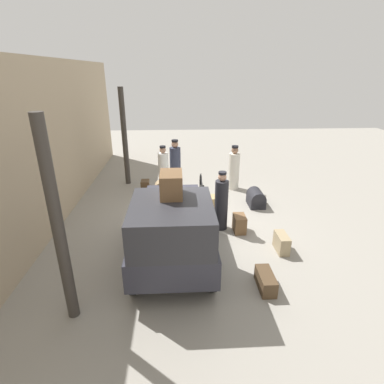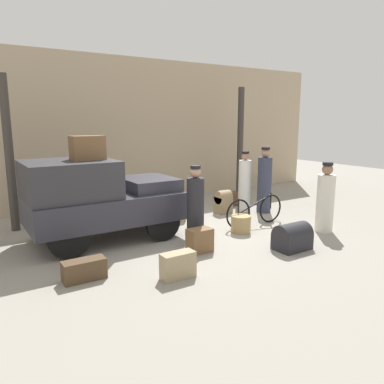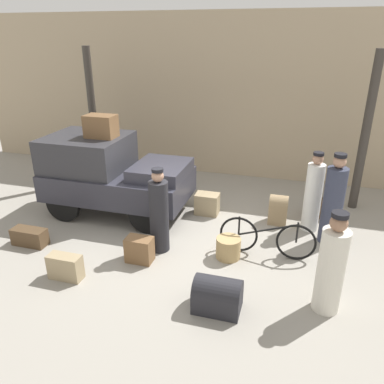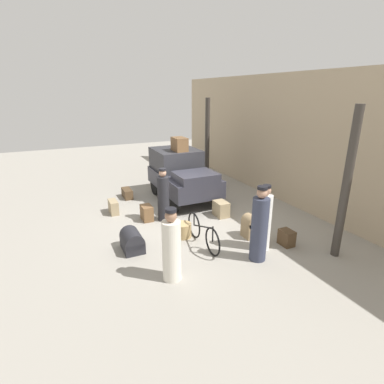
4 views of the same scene
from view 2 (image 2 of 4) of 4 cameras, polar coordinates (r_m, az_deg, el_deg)
ground_plane at (r=8.69m, az=-0.40°, el=-6.51°), size 30.00×30.00×0.00m
station_building_facade at (r=11.94m, az=-11.07°, el=9.04°), size 16.00×0.15×4.50m
canopy_pillar_left at (r=9.66m, az=-26.09°, el=5.15°), size 0.20×0.20×3.64m
canopy_pillar_right at (r=12.52m, az=7.35°, el=7.25°), size 0.20×0.20×3.64m
truck at (r=8.31m, az=-14.36°, el=-0.74°), size 3.24×1.74×1.79m
bicycle at (r=9.47m, az=9.56°, el=-2.83°), size 1.80×0.04×0.78m
wicker_basket at (r=8.89m, az=7.45°, el=-4.85°), size 0.46×0.46×0.40m
porter_standing_middle at (r=7.90m, az=0.52°, el=-2.51°), size 0.37×0.37×1.68m
porter_lifting_near_truck at (r=10.88m, az=8.03°, el=1.25°), size 0.36×0.36×1.73m
porter_carrying_trunk at (r=10.80m, az=10.98°, el=1.40°), size 0.40×0.40×1.86m
conductor_in_dark_uniform at (r=9.30m, az=19.65°, el=-1.24°), size 0.41×0.41×1.65m
suitcase_black_upright at (r=6.36m, az=-2.16°, el=-11.11°), size 0.58×0.25×0.44m
trunk_wicker_pale at (r=9.76m, az=-2.84°, el=-3.05°), size 0.54×0.37×0.50m
trunk_umber_medium at (r=7.53m, az=1.19°, el=-7.39°), size 0.49×0.31×0.48m
suitcase_small_leather at (r=10.62m, az=4.79°, el=-1.43°), size 0.40×0.38×0.66m
trunk_barrel_dark at (r=7.95m, az=15.03°, el=-6.75°), size 0.72×0.50×0.55m
trunk_large_brown at (r=6.55m, az=-16.11°, el=-11.33°), size 0.70×0.30×0.35m
suitcase_tan_flat at (r=11.58m, az=6.14°, el=-1.05°), size 0.40×0.29×0.42m
trunk_on_truck_roof at (r=8.12m, az=-15.66°, el=6.52°), size 0.66×0.44×0.49m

